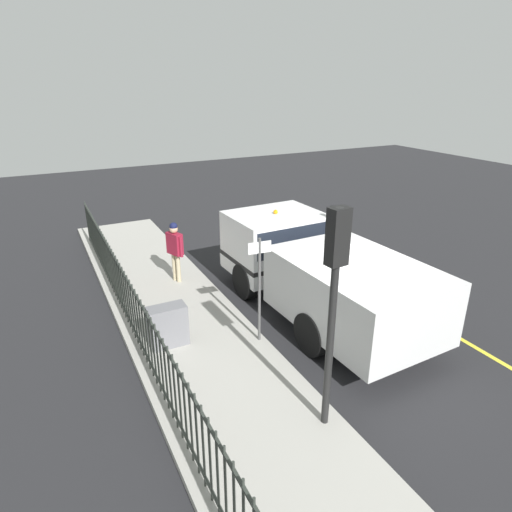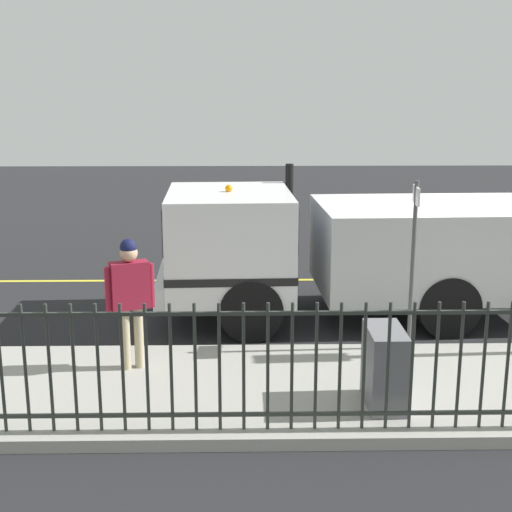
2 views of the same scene
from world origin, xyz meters
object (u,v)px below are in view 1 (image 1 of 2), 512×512
(traffic_light_near, at_px, (335,278))
(utility_cabinet, at_px, (168,326))
(work_truck, at_px, (311,265))
(worker_standing, at_px, (175,246))
(traffic_cone, at_px, (321,258))
(street_sign, at_px, (259,279))

(traffic_light_near, xyz_separation_m, utility_cabinet, (1.64, -3.44, -2.18))
(work_truck, height_order, worker_standing, work_truck)
(work_truck, height_order, traffic_cone, work_truck)
(worker_standing, relative_size, street_sign, 0.73)
(work_truck, xyz_separation_m, street_sign, (1.88, 0.86, 0.38))
(work_truck, distance_m, worker_standing, 3.87)
(traffic_light_near, distance_m, street_sign, 2.97)
(worker_standing, distance_m, street_sign, 3.85)
(traffic_light_near, distance_m, utility_cabinet, 4.39)
(work_truck, distance_m, traffic_cone, 2.93)
(work_truck, bearing_deg, worker_standing, 128.94)
(traffic_cone, xyz_separation_m, street_sign, (3.69, 2.98, 1.29))
(worker_standing, height_order, street_sign, street_sign)
(utility_cabinet, xyz_separation_m, traffic_cone, (-5.51, -2.26, -0.27))
(worker_standing, bearing_deg, street_sign, -10.74)
(traffic_cone, bearing_deg, work_truck, 49.48)
(utility_cabinet, height_order, street_sign, street_sign)
(worker_standing, relative_size, traffic_cone, 2.60)
(worker_standing, height_order, traffic_cone, worker_standing)
(utility_cabinet, distance_m, traffic_cone, 5.97)
(work_truck, distance_m, street_sign, 2.10)
(street_sign, bearing_deg, utility_cabinet, -21.43)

